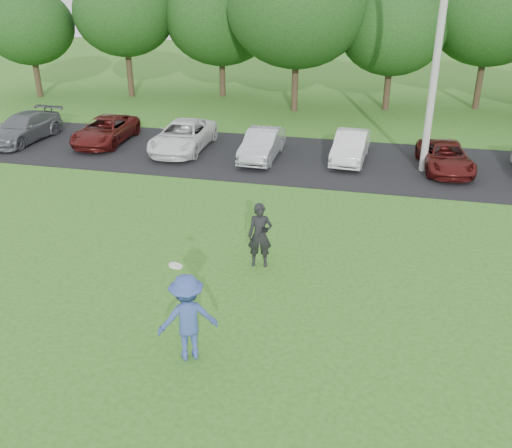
{
  "coord_description": "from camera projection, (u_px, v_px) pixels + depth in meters",
  "views": [
    {
      "loc": [
        3.13,
        -9.93,
        7.68
      ],
      "look_at": [
        0.0,
        3.5,
        1.3
      ],
      "focal_mm": 40.0,
      "sensor_mm": 36.0,
      "label": 1
    }
  ],
  "objects": [
    {
      "name": "parking_lot",
      "position": [
        307.0,
        160.0,
        24.13
      ],
      "size": [
        32.0,
        6.5,
        0.03
      ],
      "primitive_type": "cube",
      "color": "black",
      "rests_on": "ground"
    },
    {
      "name": "camera_bystander",
      "position": [
        260.0,
        235.0,
        15.45
      ],
      "size": [
        0.73,
        0.54,
        1.82
      ],
      "color": "black",
      "rests_on": "ground"
    },
    {
      "name": "parked_cars",
      "position": [
        289.0,
        145.0,
        24.02
      ],
      "size": [
        28.42,
        4.9,
        1.25
      ],
      "color": "#5C5F64",
      "rests_on": "parking_lot"
    },
    {
      "name": "utility_pole",
      "position": [
        438.0,
        49.0,
        20.92
      ],
      "size": [
        0.28,
        0.28,
        9.46
      ],
      "primitive_type": "cylinder",
      "color": "#ADACA7",
      "rests_on": "ground"
    },
    {
      "name": "frisbee_player",
      "position": [
        188.0,
        318.0,
        11.77
      ],
      "size": [
        1.46,
        1.23,
        2.35
      ],
      "color": "#374E9B",
      "rests_on": "ground"
    },
    {
      "name": "ground",
      "position": [
        220.0,
        341.0,
        12.64
      ],
      "size": [
        100.0,
        100.0,
        0.0
      ],
      "primitive_type": "plane",
      "color": "#33661D",
      "rests_on": "ground"
    },
    {
      "name": "tree_row",
      "position": [
        365.0,
        18.0,
        30.39
      ],
      "size": [
        42.39,
        9.85,
        8.64
      ],
      "color": "#38281C",
      "rests_on": "ground"
    }
  ]
}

